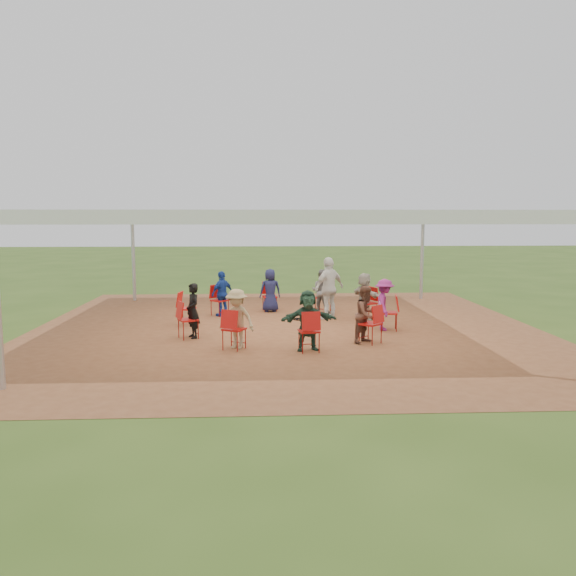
{
  "coord_description": "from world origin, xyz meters",
  "views": [
    {
      "loc": [
        -0.63,
        -14.36,
        2.9
      ],
      "look_at": [
        0.07,
        0.3,
        1.01
      ],
      "focal_mm": 35.0,
      "sensor_mm": 36.0,
      "label": 1
    }
  ],
  "objects_px": {
    "chair_9": "(370,324)",
    "person_seated_5": "(193,311)",
    "chair_0": "(389,313)",
    "person_seated_8": "(366,314)",
    "chair_4": "(220,301)",
    "person_seated_6": "(237,319)",
    "chair_5": "(187,309)",
    "chair_2": "(323,298)",
    "chair_6": "(188,320)",
    "laptop": "(378,306)",
    "person_seated_3": "(270,290)",
    "person_seated_4": "(222,294)",
    "person_seated_2": "(322,291)",
    "person_seated_0": "(384,305)",
    "cable_coil": "(299,319)",
    "person_seated_1": "(365,296)",
    "chair_1": "(368,303)",
    "chair_7": "(234,329)",
    "chair_8": "(309,331)",
    "standing_person": "(329,288)",
    "chair_3": "(270,297)",
    "person_seated_7": "(308,320)"
  },
  "relations": [
    {
      "from": "chair_6",
      "to": "standing_person",
      "type": "height_order",
      "value": "standing_person"
    },
    {
      "from": "chair_1",
      "to": "standing_person",
      "type": "xyz_separation_m",
      "value": [
        -1.1,
        0.03,
        0.43
      ]
    },
    {
      "from": "chair_2",
      "to": "chair_6",
      "type": "bearing_deg",
      "value": 72.0
    },
    {
      "from": "chair_9",
      "to": "person_seated_2",
      "type": "distance_m",
      "value": 4.19
    },
    {
      "from": "person_seated_1",
      "to": "chair_0",
      "type": "bearing_deg",
      "value": 166.08
    },
    {
      "from": "chair_5",
      "to": "person_seated_3",
      "type": "relative_size",
      "value": 0.69
    },
    {
      "from": "chair_4",
      "to": "person_seated_6",
      "type": "xyz_separation_m",
      "value": [
        0.67,
        -4.13,
        0.21
      ]
    },
    {
      "from": "chair_1",
      "to": "cable_coil",
      "type": "height_order",
      "value": "chair_1"
    },
    {
      "from": "standing_person",
      "to": "chair_9",
      "type": "bearing_deg",
      "value": 63.95
    },
    {
      "from": "chair_1",
      "to": "chair_4",
      "type": "distance_m",
      "value": 4.28
    },
    {
      "from": "person_seated_2",
      "to": "person_seated_3",
      "type": "xyz_separation_m",
      "value": [
        -1.54,
        0.26,
        0.0
      ]
    },
    {
      "from": "person_seated_8",
      "to": "laptop",
      "type": "height_order",
      "value": "person_seated_8"
    },
    {
      "from": "person_seated_3",
      "to": "chair_2",
      "type": "bearing_deg",
      "value": 166.08
    },
    {
      "from": "person_seated_4",
      "to": "chair_9",
      "type": "bearing_deg",
      "value": 90.0
    },
    {
      "from": "person_seated_0",
      "to": "chair_0",
      "type": "bearing_deg",
      "value": -90.0
    },
    {
      "from": "chair_6",
      "to": "person_seated_8",
      "type": "bearing_deg",
      "value": 54.97
    },
    {
      "from": "chair_6",
      "to": "standing_person",
      "type": "xyz_separation_m",
      "value": [
        3.65,
        2.38,
        0.43
      ]
    },
    {
      "from": "chair_6",
      "to": "person_seated_0",
      "type": "distance_m",
      "value": 4.92
    },
    {
      "from": "chair_5",
      "to": "chair_9",
      "type": "distance_m",
      "value": 5.03
    },
    {
      "from": "chair_1",
      "to": "standing_person",
      "type": "distance_m",
      "value": 1.18
    },
    {
      "from": "chair_2",
      "to": "person_seated_5",
      "type": "xyz_separation_m",
      "value": [
        -3.5,
        -3.46,
        0.21
      ]
    },
    {
      "from": "person_seated_2",
      "to": "person_seated_5",
      "type": "height_order",
      "value": "same"
    },
    {
      "from": "chair_9",
      "to": "person_seated_5",
      "type": "relative_size",
      "value": 0.69
    },
    {
      "from": "person_seated_3",
      "to": "person_seated_4",
      "type": "distance_m",
      "value": 1.56
    },
    {
      "from": "person_seated_1",
      "to": "person_seated_2",
      "type": "bearing_deg",
      "value": 18.0
    },
    {
      "from": "chair_3",
      "to": "person_seated_6",
      "type": "xyz_separation_m",
      "value": [
        -0.79,
        -4.86,
        0.21
      ]
    },
    {
      "from": "chair_0",
      "to": "chair_8",
      "type": "bearing_deg",
      "value": 144.0
    },
    {
      "from": "standing_person",
      "to": "cable_coil",
      "type": "height_order",
      "value": "standing_person"
    },
    {
      "from": "chair_8",
      "to": "cable_coil",
      "type": "height_order",
      "value": "chair_8"
    },
    {
      "from": "chair_1",
      "to": "person_seated_2",
      "type": "bearing_deg",
      "value": 22.08
    },
    {
      "from": "chair_9",
      "to": "chair_8",
      "type": "bearing_deg",
      "value": 162.0
    },
    {
      "from": "chair_2",
      "to": "person_seated_1",
      "type": "bearing_deg",
      "value": 157.92
    },
    {
      "from": "person_seated_1",
      "to": "person_seated_5",
      "type": "height_order",
      "value": "same"
    },
    {
      "from": "cable_coil",
      "to": "chair_4",
      "type": "bearing_deg",
      "value": 160.79
    },
    {
      "from": "chair_0",
      "to": "person_seated_8",
      "type": "distance_m",
      "value": 1.62
    },
    {
      "from": "chair_6",
      "to": "person_seated_5",
      "type": "distance_m",
      "value": 0.24
    },
    {
      "from": "person_seated_7",
      "to": "standing_person",
      "type": "height_order",
      "value": "standing_person"
    },
    {
      "from": "laptop",
      "to": "chair_1",
      "type": "bearing_deg",
      "value": 8.33
    },
    {
      "from": "chair_4",
      "to": "chair_5",
      "type": "bearing_deg",
      "value": 18.0
    },
    {
      "from": "chair_2",
      "to": "chair_9",
      "type": "distance_m",
      "value": 4.28
    },
    {
      "from": "person_seated_8",
      "to": "chair_7",
      "type": "bearing_deg",
      "value": 145.83
    },
    {
      "from": "chair_3",
      "to": "standing_person",
      "type": "bearing_deg",
      "value": 131.24
    },
    {
      "from": "person_seated_7",
      "to": "standing_person",
      "type": "bearing_deg",
      "value": 67.92
    },
    {
      "from": "person_seated_2",
      "to": "person_seated_5",
      "type": "xyz_separation_m",
      "value": [
        -3.44,
        -3.36,
        0.0
      ]
    },
    {
      "from": "chair_6",
      "to": "person_seated_1",
      "type": "bearing_deg",
      "value": 90.0
    },
    {
      "from": "chair_9",
      "to": "cable_coil",
      "type": "distance_m",
      "value": 3.35
    },
    {
      "from": "chair_9",
      "to": "person_seated_4",
      "type": "distance_m",
      "value": 5.18
    },
    {
      "from": "chair_1",
      "to": "chair_7",
      "type": "distance_m",
      "value": 5.03
    },
    {
      "from": "chair_2",
      "to": "person_seated_8",
      "type": "relative_size",
      "value": 0.69
    },
    {
      "from": "chair_2",
      "to": "person_seated_5",
      "type": "height_order",
      "value": "person_seated_5"
    }
  ]
}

